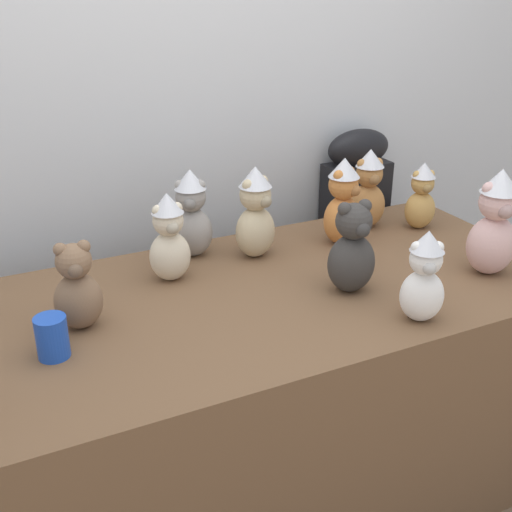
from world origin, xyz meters
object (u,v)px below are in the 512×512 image
(teddy_bear_charcoal, at_px, (352,250))
(teddy_bear_caramel, at_px, (368,190))
(teddy_bear_mocha, at_px, (77,289))
(teddy_bear_snow, at_px, (424,278))
(teddy_bear_sand, at_px, (255,213))
(display_table, at_px, (256,399))
(teddy_bear_cream, at_px, (169,238))
(instrument_case, at_px, (352,251))
(teddy_bear_ash, at_px, (191,214))
(teddy_bear_ginger, at_px, (343,202))
(party_cup_blue, at_px, (52,337))
(teddy_bear_blush, at_px, (495,224))
(teddy_bear_honey, at_px, (421,197))

(teddy_bear_charcoal, bearing_deg, teddy_bear_caramel, 52.94)
(teddy_bear_mocha, xyz_separation_m, teddy_bear_snow, (0.85, -0.37, 0.01))
(teddy_bear_charcoal, bearing_deg, teddy_bear_sand, 114.89)
(display_table, bearing_deg, teddy_bear_cream, 134.92)
(display_table, height_order, teddy_bear_cream, teddy_bear_cream)
(instrument_case, bearing_deg, teddy_bear_ash, -163.92)
(teddy_bear_ginger, xyz_separation_m, teddy_bear_caramel, (0.17, 0.09, -0.01))
(teddy_bear_snow, bearing_deg, teddy_bear_caramel, 92.30)
(instrument_case, height_order, teddy_bear_cream, instrument_case)
(teddy_bear_charcoal, relative_size, teddy_bear_cream, 1.01)
(party_cup_blue, bearing_deg, teddy_bear_ginger, 16.23)
(teddy_bear_caramel, height_order, teddy_bear_mocha, teddy_bear_caramel)
(teddy_bear_blush, bearing_deg, teddy_bear_mocha, -173.16)
(display_table, bearing_deg, party_cup_blue, -171.66)
(teddy_bear_ginger, height_order, teddy_bear_caramel, teddy_bear_ginger)
(teddy_bear_sand, bearing_deg, teddy_bear_charcoal, -86.63)
(teddy_bear_blush, bearing_deg, display_table, -178.19)
(instrument_case, xyz_separation_m, teddy_bear_mocha, (-1.25, -0.55, 0.35))
(teddy_bear_mocha, relative_size, party_cup_blue, 2.27)
(teddy_bear_ginger, relative_size, party_cup_blue, 2.79)
(instrument_case, relative_size, teddy_bear_ash, 3.58)
(display_table, relative_size, teddy_bear_cream, 6.95)
(teddy_bear_sand, relative_size, teddy_bear_snow, 1.17)
(teddy_bear_charcoal, relative_size, teddy_bear_ash, 0.95)
(teddy_bear_sand, bearing_deg, party_cup_blue, -174.00)
(teddy_bear_ash, xyz_separation_m, teddy_bear_blush, (0.79, -0.54, 0.02))
(party_cup_blue, bearing_deg, teddy_bear_mocha, 51.21)
(teddy_bear_honey, bearing_deg, instrument_case, 108.44)
(teddy_bear_ginger, relative_size, teddy_bear_caramel, 1.04)
(teddy_bear_blush, relative_size, teddy_bear_snow, 1.29)
(teddy_bear_caramel, relative_size, teddy_bear_mocha, 1.18)
(display_table, bearing_deg, teddy_bear_sand, 64.44)
(teddy_bear_mocha, distance_m, teddy_bear_blush, 1.25)
(teddy_bear_cream, xyz_separation_m, party_cup_blue, (-0.41, -0.29, -0.08))
(teddy_bear_sand, xyz_separation_m, party_cup_blue, (-0.72, -0.33, -0.10))
(teddy_bear_mocha, bearing_deg, teddy_bear_cream, 34.97)
(teddy_bear_sand, relative_size, teddy_bear_blush, 0.91)
(display_table, bearing_deg, teddy_bear_honey, 14.99)
(teddy_bear_caramel, bearing_deg, teddy_bear_mocha, -155.29)
(instrument_case, xyz_separation_m, teddy_bear_sand, (-0.62, -0.33, 0.39))
(teddy_bear_cream, bearing_deg, party_cup_blue, -143.70)
(party_cup_blue, bearing_deg, teddy_bear_honey, 12.12)
(teddy_bear_cream, bearing_deg, teddy_bear_snow, -44.20)
(teddy_bear_mocha, relative_size, teddy_bear_blush, 0.73)
(teddy_bear_sand, bearing_deg, instrument_case, 9.23)
(teddy_bear_caramel, bearing_deg, teddy_bear_cream, -161.71)
(display_table, distance_m, teddy_bear_cream, 0.59)
(teddy_bear_ginger, distance_m, teddy_bear_mocha, 0.96)
(teddy_bear_honey, height_order, teddy_bear_cream, teddy_bear_cream)
(teddy_bear_charcoal, xyz_separation_m, teddy_bear_ginger, (0.17, 0.32, 0.02))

